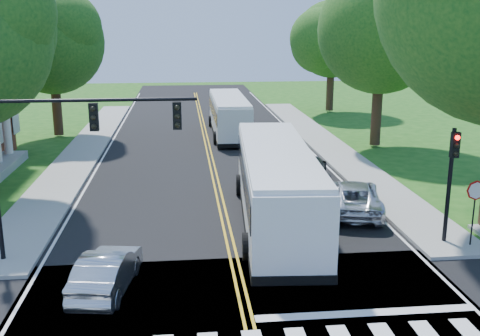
{
  "coord_description": "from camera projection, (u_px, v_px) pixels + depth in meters",
  "views": [
    {
      "loc": [
        -1.74,
        -12.83,
        8.24
      ],
      "look_at": [
        0.63,
        9.79,
        2.4
      ],
      "focal_mm": 42.0,
      "sensor_mm": 36.0,
      "label": 1
    }
  ],
  "objects": [
    {
      "name": "road",
      "position": [
        214.0,
        173.0,
        31.92
      ],
      "size": [
        14.0,
        96.0,
        0.01
      ],
      "primitive_type": "cube",
      "color": "black",
      "rests_on": "ground"
    },
    {
      "name": "center_line",
      "position": [
        210.0,
        157.0,
        35.77
      ],
      "size": [
        0.36,
        70.0,
        0.01
      ],
      "primitive_type": "cube",
      "color": "gold",
      "rests_on": "road"
    },
    {
      "name": "edge_line_w",
      "position": [
        102.0,
        160.0,
        35.08
      ],
      "size": [
        0.12,
        70.0,
        0.01
      ],
      "primitive_type": "cube",
      "color": "silver",
      "rests_on": "road"
    },
    {
      "name": "edge_line_e",
      "position": [
        315.0,
        155.0,
        36.46
      ],
      "size": [
        0.12,
        70.0,
        0.01
      ],
      "primitive_type": "cube",
      "color": "silver",
      "rests_on": "road"
    },
    {
      "name": "stop_bar",
      "position": [
        366.0,
        313.0,
        16.47
      ],
      "size": [
        6.6,
        0.4,
        0.01
      ],
      "primitive_type": "cube",
      "color": "silver",
      "rests_on": "road"
    },
    {
      "name": "sidewalk_nw",
      "position": [
        85.0,
        149.0,
        37.81
      ],
      "size": [
        2.6,
        40.0,
        0.15
      ],
      "primitive_type": "cube",
      "color": "gray",
      "rests_on": "ground"
    },
    {
      "name": "sidewalk_ne",
      "position": [
        326.0,
        144.0,
        39.49
      ],
      "size": [
        2.6,
        40.0,
        0.15
      ],
      "primitive_type": "cube",
      "color": "gray",
      "rests_on": "ground"
    },
    {
      "name": "tree_west_far",
      "position": [
        52.0,
        42.0,
        40.63
      ],
      "size": [
        7.6,
        7.6,
        10.67
      ],
      "color": "black",
      "rests_on": "ground"
    },
    {
      "name": "tree_east_mid",
      "position": [
        382.0,
        30.0,
        36.91
      ],
      "size": [
        8.4,
        8.4,
        11.93
      ],
      "color": "black",
      "rests_on": "ground"
    },
    {
      "name": "tree_east_far",
      "position": [
        332.0,
        39.0,
        52.67
      ],
      "size": [
        7.2,
        7.2,
        10.34
      ],
      "color": "black",
      "rests_on": "ground"
    },
    {
      "name": "signal_nw",
      "position": [
        61.0,
        141.0,
        19.09
      ],
      "size": [
        7.15,
        0.46,
        5.66
      ],
      "color": "black",
      "rests_on": "ground"
    },
    {
      "name": "signal_ne",
      "position": [
        451.0,
        170.0,
        20.88
      ],
      "size": [
        0.3,
        0.46,
        4.4
      ],
      "color": "black",
      "rests_on": "ground"
    },
    {
      "name": "stop_sign",
      "position": [
        475.0,
        197.0,
        20.75
      ],
      "size": [
        0.76,
        0.08,
        2.53
      ],
      "color": "black",
      "rests_on": "ground"
    },
    {
      "name": "bus_lead",
      "position": [
        276.0,
        184.0,
        23.53
      ],
      "size": [
        3.73,
        12.86,
        3.29
      ],
      "rotation": [
        0.0,
        0.0,
        3.07
      ],
      "color": "silver",
      "rests_on": "road"
    },
    {
      "name": "bus_follow",
      "position": [
        229.0,
        115.0,
        42.77
      ],
      "size": [
        2.8,
        11.32,
        2.92
      ],
      "rotation": [
        0.0,
        0.0,
        3.14
      ],
      "color": "silver",
      "rests_on": "road"
    },
    {
      "name": "hatchback",
      "position": [
        107.0,
        271.0,
        17.73
      ],
      "size": [
        2.01,
        4.17,
        1.32
      ],
      "primitive_type": "imported",
      "rotation": [
        0.0,
        0.0,
        2.98
      ],
      "color": "#A9ACB0",
      "rests_on": "road"
    },
    {
      "name": "suv",
      "position": [
        352.0,
        197.0,
        25.17
      ],
      "size": [
        3.51,
        5.62,
        1.45
      ],
      "primitive_type": "imported",
      "rotation": [
        0.0,
        0.0,
        2.91
      ],
      "color": "silver",
      "rests_on": "road"
    },
    {
      "name": "dark_sedan",
      "position": [
        307.0,
        168.0,
        30.22
      ],
      "size": [
        3.3,
        5.21,
        1.41
      ],
      "primitive_type": "imported",
      "rotation": [
        0.0,
        0.0,
        2.84
      ],
      "color": "black",
      "rests_on": "road"
    }
  ]
}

